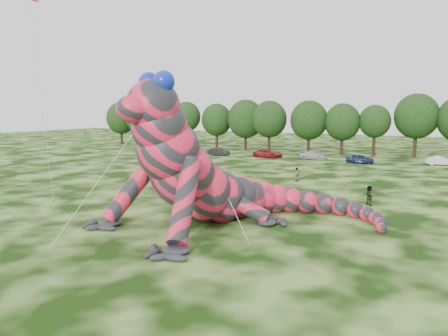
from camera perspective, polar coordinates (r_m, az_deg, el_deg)
name	(u,v)px	position (r m, az deg, el deg)	size (l,w,h in m)	color
ground	(202,257)	(24.23, -2.92, -11.49)	(240.00, 240.00, 0.00)	#16330A
inflatable_gecko	(217,149)	(30.76, -0.93, 2.47)	(17.36, 20.61, 10.31)	#E31F41
flying_kite	(31,11)	(37.68, -23.89, 18.21)	(2.55, 3.20, 17.19)	#BF3717
tree_0	(121,123)	(103.00, -13.28, 5.74)	(6.91, 6.22, 9.51)	black
tree_1	(140,123)	(98.20, -10.93, 5.81)	(6.74, 6.07, 9.81)	black
tree_2	(162,124)	(95.64, -8.11, 5.77)	(7.04, 6.34, 9.64)	black
tree_3	(187,125)	(90.24, -4.89, 5.64)	(5.81, 5.23, 9.44)	black
tree_4	(217,126)	(88.69, -0.96, 5.51)	(6.22, 5.60, 9.06)	black
tree_5	(246,125)	(85.61, 2.84, 5.67)	(7.16, 6.44, 9.80)	black
tree_6	(269,126)	(81.90, 5.93, 5.44)	(6.52, 5.86, 9.49)	black
tree_7	(309,127)	(79.69, 11.01, 5.27)	(6.68, 6.01, 9.48)	black
tree_8	(342,129)	(78.51, 15.18, 4.91)	(6.14, 5.53, 8.94)	black
tree_9	(374,131)	(78.00, 19.05, 4.64)	(5.27, 4.74, 8.68)	black
tree_10	(416,126)	(78.62, 23.79, 5.10)	(7.09, 6.38, 10.50)	black
car_0	(186,149)	(80.10, -4.97, 2.44)	(1.48, 3.68, 1.25)	white
car_1	(218,152)	(75.02, -0.74, 2.13)	(1.37, 3.94, 1.30)	black
car_2	(268,153)	(72.45, 5.79, 1.92)	(2.27, 4.92, 1.37)	maroon
car_3	(313,156)	(70.43, 11.59, 1.60)	(1.77, 4.36, 1.27)	#B5B9C0
car_4	(360,159)	(67.19, 17.34, 1.15)	(1.61, 3.99, 1.36)	#162546
car_5	(441,161)	(69.24, 26.48, 0.85)	(1.38, 3.96, 1.30)	silver
spectator_5	(370,195)	(38.34, 18.47, -3.42)	(1.53, 0.49, 1.65)	gray
spectator_1	(296,174)	(48.82, 9.43, -0.84)	(0.76, 0.59, 1.56)	gray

